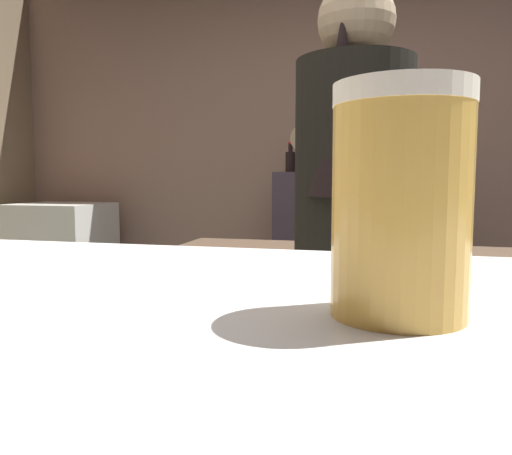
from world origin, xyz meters
The scene contains 12 objects.
wall_back centered at (0.00, 2.20, 1.35)m, with size 5.20×0.10×2.70m, color #997662.
prep_counter centered at (0.35, 0.64, 0.44)m, with size 2.10×0.60×0.89m, color #4D3B2B.
back_shelf centered at (-0.09, 1.92, 0.60)m, with size 0.89×0.36×1.21m, color #3F333E.
mini_fridge centered at (-2.05, 1.75, 0.50)m, with size 0.60×0.58×0.99m.
bartender centered at (0.05, 0.18, 1.00)m, with size 0.50×0.55×1.72m.
mixing_bowl centered at (-0.07, 0.52, 0.91)m, with size 0.17×0.17×0.05m, color silver.
chefs_knife centered at (0.33, 0.59, 0.89)m, with size 0.24×0.03×0.01m, color silver.
pint_glass_near centered at (0.15, -1.02, 1.16)m, with size 0.08×0.08×0.13m.
bottle_hot_sauce centered at (-0.45, 1.91, 1.28)m, with size 0.06×0.06×0.19m.
bottle_vinegar centered at (-0.01, 2.01, 1.30)m, with size 0.07×0.07×0.25m.
bottle_olive_oil centered at (0.09, 1.83, 1.31)m, with size 0.05×0.05×0.25m.
bottle_soy centered at (-0.15, 1.98, 1.31)m, with size 0.06×0.06×0.27m.
Camera 1 is at (0.14, -1.31, 1.17)m, focal length 35.27 mm.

